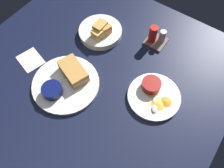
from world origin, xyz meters
TOP-DOWN VIEW (x-y plane):
  - ground_plane at (0.00, 0.00)cm, footprint 110.00×110.00cm
  - plate_sandwich_main at (-6.50, -10.21)cm, footprint 27.56×27.56cm
  - sandwich_half_near at (-6.31, -4.98)cm, footprint 14.85×11.60cm
  - ramekin_dark_sauce at (-7.69, -16.30)cm, footprint 8.00×8.00cm
  - spoon_by_dark_ramekin at (-8.47, -10.29)cm, footprint 2.76×9.96cm
  - plate_chips_companion at (25.98, 5.70)cm, footprint 21.13×21.13cm
  - ramekin_light_gravy at (22.81, 8.34)cm, footprint 7.69×7.69cm
  - spoon_by_gravy_ramekin at (28.30, 1.71)cm, footprint 6.24×9.27cm
  - plantain_chip_scatter at (27.64, 5.36)cm, footprint 13.23×10.71cm
  - bread_basket_rear at (-11.05, 19.90)cm, footprint 20.12×20.12cm
  - condiment_caddy at (12.07, 30.82)cm, footprint 9.00×9.00cm
  - paper_napkin_folded at (-27.70, -9.73)cm, footprint 12.99×11.59cm

SIDE VIEW (x-z plane):
  - ground_plane at x=0.00cm, z-range -3.00..0.00cm
  - paper_napkin_folded at x=-27.70cm, z-range 0.00..0.40cm
  - plate_sandwich_main at x=-6.50cm, z-range 0.00..1.60cm
  - plate_chips_companion at x=25.98cm, z-range 0.00..1.60cm
  - plantain_chip_scatter at x=27.64cm, z-range 1.60..2.20cm
  - spoon_by_dark_ramekin at x=-8.47cm, z-range 1.56..2.36cm
  - spoon_by_gravy_ramekin at x=28.30cm, z-range 1.56..2.36cm
  - bread_basket_rear at x=-11.05cm, z-range -1.76..6.42cm
  - ramekin_light_gravy at x=22.81cm, z-range 1.74..5.06cm
  - condiment_caddy at x=12.07cm, z-range -1.34..8.16cm
  - ramekin_dark_sauce at x=-7.69cm, z-range 1.74..5.28cm
  - sandwich_half_near at x=-6.31cm, z-range 1.60..6.40cm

